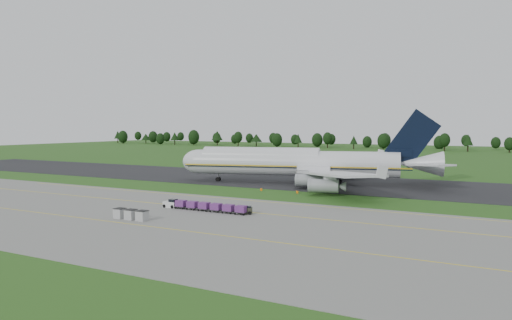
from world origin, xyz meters
The scene contains 10 objects.
ground centered at (0.00, 0.00, 0.00)m, with size 600.00×600.00×0.00m, color #254F17.
apron centered at (0.00, -34.00, 0.03)m, with size 300.00×52.00×0.06m, color slate.
taxiway centered at (0.00, 28.00, 0.04)m, with size 300.00×40.00×0.08m, color black.
apron_markings centered at (0.00, -26.98, 0.06)m, with size 300.00×30.20×0.01m.
tree_line centered at (0.85, 219.35, 6.31)m, with size 525.97×22.65×11.89m.
aircraft centered at (1.86, 22.44, 5.55)m, with size 69.23×65.31×19.44m.
baggage_train centered at (3.48, -24.61, 0.90)m, with size 17.59×1.60×1.53m.
utility_cart centered at (11.97, -23.77, 0.61)m, with size 2.34×1.86×1.12m.
uld_row centered at (-2.03, -37.12, 0.89)m, with size 6.48×1.68×1.66m.
edge_markers centered at (4.45, 4.70, 0.27)m, with size 9.70×0.30×0.60m.
Camera 1 is at (54.21, -97.91, 15.38)m, focal length 35.00 mm.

